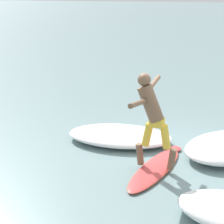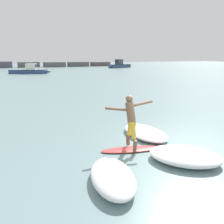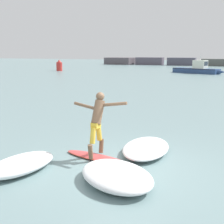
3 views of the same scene
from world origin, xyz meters
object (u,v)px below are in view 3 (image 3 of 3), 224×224
Objects in this scene: surfer at (98,118)px; channel_marker_buoy at (59,66)px; surfboard at (97,157)px; fishing_boat_near_jetty at (198,69)px.

surfer is 41.57m from channel_marker_buoy.
fishing_boat_near_jetty reaches higher than surfboard.
channel_marker_buoy is (-23.24, 34.61, 0.75)m from surfboard.
channel_marker_buoy reaches higher than surfboard.
surfer is at bearing -86.46° from fishing_boat_near_jetty.
surfer is 37.40m from fishing_boat_near_jetty.
surfer is 0.24× the size of fishing_boat_near_jetty.
channel_marker_buoy is at bearing 123.94° from surfer.
surfboard is 41.69m from channel_marker_buoy.
surfer reaches higher than surfboard.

